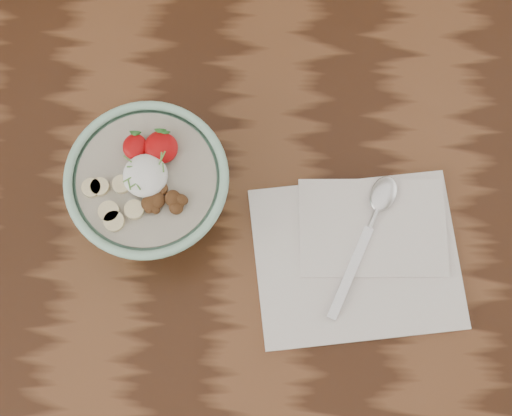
{
  "coord_description": "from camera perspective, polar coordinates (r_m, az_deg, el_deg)",
  "views": [
    {
      "loc": [
        9.69,
        -21.92,
        161.3
      ],
      "look_at": [
        9.08,
        -2.37,
        86.03
      ],
      "focal_mm": 50.0,
      "sensor_mm": 36.0,
      "label": 1
    }
  ],
  "objects": [
    {
      "name": "table",
      "position": [
        0.99,
        -5.25,
        -1.48
      ],
      "size": [
        160.0,
        90.0,
        75.0
      ],
      "color": "#331A0C",
      "rests_on": "ground"
    },
    {
      "name": "breakfast_bowl",
      "position": [
        0.84,
        -8.39,
        1.62
      ],
      "size": [
        18.6,
        18.6,
        12.38
      ],
      "rotation": [
        0.0,
        0.0,
        -0.41
      ],
      "color": "#98CCB0",
      "rests_on": "table"
    },
    {
      "name": "napkin",
      "position": [
        0.88,
        8.31,
        -3.5
      ],
      "size": [
        27.12,
        23.09,
        1.51
      ],
      "rotation": [
        0.0,
        0.0,
        0.14
      ],
      "color": "white",
      "rests_on": "table"
    },
    {
      "name": "spoon",
      "position": [
        0.88,
        9.53,
        -0.42
      ],
      "size": [
        9.29,
        18.5,
        1.0
      ],
      "rotation": [
        0.0,
        0.0,
        -0.39
      ],
      "color": "silver",
      "rests_on": "napkin"
    }
  ]
}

